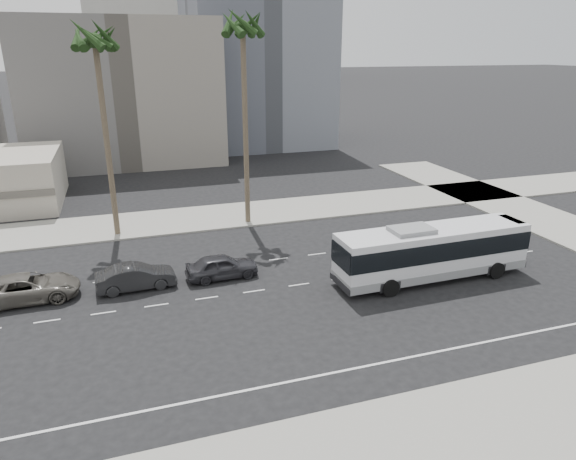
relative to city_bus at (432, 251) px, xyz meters
name	(u,v)px	position (x,y,z in m)	size (l,w,h in m)	color
ground	(341,279)	(-5.61, 1.75, -1.98)	(700.00, 700.00, 0.00)	black
sidewalk_north	(274,211)	(-5.61, 17.25, -1.90)	(120.00, 7.00, 0.15)	gray
sidewalk_south	(501,436)	(-5.61, -13.75, -1.90)	(120.00, 7.00, 0.15)	gray
midrise_beige_west	(123,91)	(-17.61, 46.75, 7.02)	(24.00, 18.00, 18.00)	slate
midrise_gray_center	(255,58)	(2.39, 53.75, 11.02)	(20.00, 20.00, 26.00)	#565A65
highrise_right	(234,1)	(39.39, 231.75, 33.02)	(26.00, 26.00, 70.00)	slate
highrise_far	(268,17)	(64.39, 261.75, 28.02)	(22.00, 22.00, 60.00)	slate
city_bus	(432,251)	(0.00, 0.00, 0.00)	(13.15, 3.21, 3.77)	silver
car_a	(222,266)	(-13.09, 4.41, -1.17)	(4.77, 1.92, 1.62)	#2F2F33
car_b	(136,277)	(-18.59, 4.46, -1.17)	(4.91, 1.71, 1.62)	black
car_c	(27,288)	(-24.91, 4.85, -1.15)	(5.99, 2.76, 1.66)	#625D55
palm_near	(243,32)	(-8.73, 14.89, 13.61)	(5.11, 5.11, 17.21)	brown
palm_mid	(95,45)	(-19.62, 15.18, 12.65)	(5.27, 5.27, 16.26)	brown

